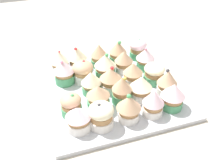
# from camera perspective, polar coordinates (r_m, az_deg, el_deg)

# --- Properties ---
(ground_plane) EXTENTS (1.80, 1.80, 0.03)m
(ground_plane) POSITION_cam_1_polar(r_m,az_deg,el_deg) (0.76, 0.00, -3.49)
(ground_plane) COLOR #B2A899
(baking_tray) EXTENTS (0.38, 0.38, 0.01)m
(baking_tray) POSITION_cam_1_polar(r_m,az_deg,el_deg) (0.74, 0.00, -2.24)
(baking_tray) COLOR silver
(baking_tray) RESTS_ON ground_plane
(cupcake_0) EXTENTS (0.06, 0.06, 0.08)m
(cupcake_0) POSITION_cam_1_polar(r_m,az_deg,el_deg) (0.81, -11.62, 4.17)
(cupcake_0) COLOR white
(cupcake_0) RESTS_ON baking_tray
(cupcake_1) EXTENTS (0.06, 0.06, 0.08)m
(cupcake_1) POSITION_cam_1_polar(r_m,az_deg,el_deg) (0.76, -10.65, 1.88)
(cupcake_1) COLOR #4C9E6B
(cupcake_1) RESTS_ON baking_tray
(cupcake_2) EXTENTS (0.05, 0.05, 0.07)m
(cupcake_2) POSITION_cam_1_polar(r_m,az_deg,el_deg) (0.65, -9.12, -5.48)
(cupcake_2) COLOR #4C9E6B
(cupcake_2) RESTS_ON baking_tray
(cupcake_3) EXTENTS (0.06, 0.06, 0.07)m
(cupcake_3) POSITION_cam_1_polar(r_m,az_deg,el_deg) (0.61, -7.52, -8.42)
(cupcake_3) COLOR white
(cupcake_3) RESTS_ON baking_tray
(cupcake_4) EXTENTS (0.06, 0.06, 0.08)m
(cupcake_4) POSITION_cam_1_polar(r_m,az_deg,el_deg) (0.81, -7.61, 4.91)
(cupcake_4) COLOR white
(cupcake_4) RESTS_ON baking_tray
(cupcake_5) EXTENTS (0.06, 0.06, 0.07)m
(cupcake_5) POSITION_cam_1_polar(r_m,az_deg,el_deg) (0.75, -6.46, 1.96)
(cupcake_5) COLOR white
(cupcake_5) RESTS_ON baking_tray
(cupcake_6) EXTENTS (0.06, 0.06, 0.07)m
(cupcake_6) POSITION_cam_1_polar(r_m,az_deg,el_deg) (0.70, -4.56, -0.67)
(cupcake_6) COLOR #4C9E6B
(cupcake_6) RESTS_ON baking_tray
(cupcake_7) EXTENTS (0.06, 0.06, 0.07)m
(cupcake_7) POSITION_cam_1_polar(r_m,az_deg,el_deg) (0.65, -3.08, -3.92)
(cupcake_7) COLOR #4C9E6B
(cupcake_7) RESTS_ON baking_tray
(cupcake_8) EXTENTS (0.06, 0.06, 0.07)m
(cupcake_8) POSITION_cam_1_polar(r_m,az_deg,el_deg) (0.61, -2.43, -7.83)
(cupcake_8) COLOR white
(cupcake_8) RESTS_ON baking_tray
(cupcake_9) EXTENTS (0.05, 0.05, 0.08)m
(cupcake_9) POSITION_cam_1_polar(r_m,az_deg,el_deg) (0.82, -2.69, 5.63)
(cupcake_9) COLOR #4C9E6B
(cupcake_9) RESTS_ON baking_tray
(cupcake_10) EXTENTS (0.07, 0.07, 0.08)m
(cupcake_10) POSITION_cam_1_polar(r_m,az_deg,el_deg) (0.77, -1.44, 3.34)
(cupcake_10) COLOR #4C9E6B
(cupcake_10) RESTS_ON baking_tray
(cupcake_11) EXTENTS (0.06, 0.06, 0.08)m
(cupcake_11) POSITION_cam_1_polar(r_m,az_deg,el_deg) (0.71, -0.32, 0.09)
(cupcake_11) COLOR white
(cupcake_11) RESTS_ON baking_tray
(cupcake_12) EXTENTS (0.05, 0.05, 0.08)m
(cupcake_12) POSITION_cam_1_polar(r_m,az_deg,el_deg) (0.67, 2.24, -2.15)
(cupcake_12) COLOR #4C9E6B
(cupcake_12) RESTS_ON baking_tray
(cupcake_13) EXTENTS (0.06, 0.06, 0.08)m
(cupcake_13) POSITION_cam_1_polar(r_m,az_deg,el_deg) (0.62, 3.89, -6.04)
(cupcake_13) COLOR white
(cupcake_13) RESTS_ON baking_tray
(cupcake_14) EXTENTS (0.06, 0.06, 0.08)m
(cupcake_14) POSITION_cam_1_polar(r_m,az_deg,el_deg) (0.84, 1.33, 6.33)
(cupcake_14) COLOR #4C9E6B
(cupcake_14) RESTS_ON baking_tray
(cupcake_15) EXTENTS (0.06, 0.06, 0.07)m
(cupcake_15) POSITION_cam_1_polar(r_m,az_deg,el_deg) (0.79, 2.64, 4.27)
(cupcake_15) COLOR white
(cupcake_15) RESTS_ON baking_tray
(cupcake_16) EXTENTS (0.06, 0.06, 0.07)m
(cupcake_16) POSITION_cam_1_polar(r_m,az_deg,el_deg) (0.73, 4.80, 1.19)
(cupcake_16) COLOR white
(cupcake_16) RESTS_ON baking_tray
(cupcake_17) EXTENTS (0.06, 0.06, 0.07)m
(cupcake_17) POSITION_cam_1_polar(r_m,az_deg,el_deg) (0.69, 6.46, -1.64)
(cupcake_17) COLOR white
(cupcake_17) RESTS_ON baking_tray
(cupcake_18) EXTENTS (0.05, 0.05, 0.07)m
(cupcake_18) POSITION_cam_1_polar(r_m,az_deg,el_deg) (0.64, 9.21, -4.91)
(cupcake_18) COLOR white
(cupcake_18) RESTS_ON baking_tray
(cupcake_19) EXTENTS (0.06, 0.06, 0.07)m
(cupcake_19) POSITION_cam_1_polar(r_m,az_deg,el_deg) (0.87, 5.74, 7.07)
(cupcake_19) COLOR #4C9E6B
(cupcake_19) RESTS_ON baking_tray
(cupcake_20) EXTENTS (0.06, 0.06, 0.07)m
(cupcake_20) POSITION_cam_1_polar(r_m,az_deg,el_deg) (0.81, 7.47, 4.87)
(cupcake_20) COLOR #4C9E6B
(cupcake_20) RESTS_ON baking_tray
(cupcake_21) EXTENTS (0.06, 0.06, 0.06)m
(cupcake_21) POSITION_cam_1_polar(r_m,az_deg,el_deg) (0.76, 9.37, 1.52)
(cupcake_21) COLOR #4C9E6B
(cupcake_21) RESTS_ON baking_tray
(cupcake_22) EXTENTS (0.06, 0.06, 0.08)m
(cupcake_22) POSITION_cam_1_polar(r_m,az_deg,el_deg) (0.71, 12.18, -0.47)
(cupcake_22) COLOR white
(cupcake_22) RESTS_ON baking_tray
(cupcake_23) EXTENTS (0.06, 0.06, 0.07)m
(cupcake_23) POSITION_cam_1_polar(r_m,az_deg,el_deg) (0.67, 13.44, -3.35)
(cupcake_23) COLOR #4C9E6B
(cupcake_23) RESTS_ON baking_tray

